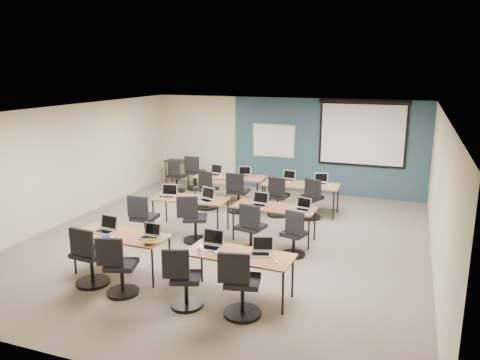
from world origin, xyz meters
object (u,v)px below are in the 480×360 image
at_px(laptop_3, 261,250).
at_px(task_chair_3, 240,289).
at_px(task_chair_8, 206,193).
at_px(task_chair_11, 311,202).
at_px(laptop_2, 211,243).
at_px(training_table_mid_right, 274,209).
at_px(task_chair_1, 119,271).
at_px(laptop_0, 106,228).
at_px(laptop_6, 259,202).
at_px(training_table_front_left, 121,237).
at_px(task_chair_10, 277,200).
at_px(task_chair_6, 251,232).
at_px(utility_table, 179,164).
at_px(task_chair_5, 193,223).
at_px(laptop_11, 320,181).
at_px(training_table_back_left, 230,178).
at_px(laptop_10, 288,178).
at_px(projector_screen, 363,130).
at_px(training_table_front_right, 239,257).
at_px(laptop_9, 244,174).
at_px(task_chair_7, 294,237).
at_px(spare_chair_b, 176,179).
at_px(task_chair_4, 143,222).
at_px(laptop_5, 206,197).
at_px(whiteboard, 274,141).
at_px(laptop_4, 168,194).
at_px(task_chair_0, 89,261).
at_px(spare_chair_a, 195,176).
at_px(training_table_mid_left, 190,200).
at_px(laptop_8, 215,172).
at_px(laptop_1, 150,234).
at_px(training_table_back_right, 301,186).
at_px(task_chair_9, 238,196).
at_px(task_chair_2, 183,283).

relative_size(laptop_3, task_chair_3, 0.32).
xyz_separation_m(task_chair_8, task_chair_11, (2.68, 0.12, -0.01)).
bearing_deg(task_chair_11, laptop_2, -76.18).
distance_m(training_table_mid_right, task_chair_1, 3.60).
bearing_deg(laptop_0, laptop_6, 56.62).
xyz_separation_m(training_table_front_left, task_chair_10, (1.64, 4.10, -0.27)).
bearing_deg(task_chair_3, laptop_0, 153.06).
distance_m(task_chair_6, utility_table, 5.92).
height_order(task_chair_5, laptop_11, task_chair_5).
bearing_deg(task_chair_6, task_chair_8, 142.75).
bearing_deg(training_table_back_left, laptop_10, 1.15).
height_order(projector_screen, training_table_front_right, projector_screen).
distance_m(laptop_2, laptop_9, 5.08).
relative_size(laptop_6, laptop_11, 1.02).
distance_m(training_table_front_right, task_chair_7, 1.95).
distance_m(training_table_front_right, spare_chair_b, 6.67).
xyz_separation_m(projector_screen, task_chair_4, (-3.79, -5.07, -1.47)).
bearing_deg(laptop_5, training_table_front_right, -37.30).
distance_m(whiteboard, laptop_4, 4.39).
bearing_deg(task_chair_0, task_chair_11, 66.15).
bearing_deg(task_chair_3, spare_chair_a, 107.80).
distance_m(training_table_mid_left, task_chair_3, 3.92).
xyz_separation_m(training_table_mid_left, laptop_0, (-0.43, -2.45, 0.12)).
relative_size(whiteboard, laptop_0, 3.63).
height_order(task_chair_11, spare_chair_a, spare_chair_a).
bearing_deg(laptop_6, laptop_8, 137.80).
distance_m(training_table_mid_right, laptop_11, 2.34).
relative_size(laptop_1, laptop_3, 0.94).
height_order(training_table_back_right, utility_table, utility_table).
height_order(training_table_front_right, spare_chair_b, spare_chair_b).
bearing_deg(laptop_5, laptop_6, 21.77).
bearing_deg(laptop_8, laptop_11, 10.89).
relative_size(laptop_3, task_chair_11, 0.33).
xyz_separation_m(task_chair_4, task_chair_8, (0.24, 2.58, 0.01)).
distance_m(training_table_front_left, task_chair_10, 4.43).
xyz_separation_m(training_table_front_right, task_chair_9, (-1.60, 4.18, -0.26)).
relative_size(task_chair_1, spare_chair_b, 1.03).
bearing_deg(task_chair_2, projector_screen, 57.22).
bearing_deg(training_table_front_left, task_chair_9, 83.25).
bearing_deg(training_table_mid_left, task_chair_5, -62.26).
height_order(task_chair_8, utility_table, task_chair_8).
bearing_deg(laptop_10, laptop_3, -77.69).
xyz_separation_m(training_table_mid_right, laptop_1, (-1.45, -2.49, 0.11)).
bearing_deg(laptop_1, spare_chair_a, 110.28).
distance_m(task_chair_1, laptop_10, 5.73).
bearing_deg(laptop_4, task_chair_10, 29.49).
bearing_deg(spare_chair_b, task_chair_0, -67.16).
distance_m(task_chair_9, laptop_10, 1.40).
xyz_separation_m(utility_table, spare_chair_a, (0.72, -0.42, -0.23)).
bearing_deg(laptop_4, task_chair_1, -85.14).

